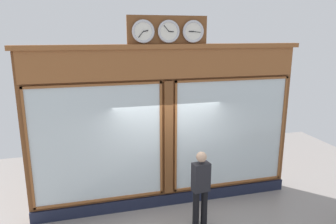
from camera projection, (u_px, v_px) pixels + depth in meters
shop_facade at (167, 126)px, 7.34m from camera, size 6.37×0.42×4.42m
pedestrian at (201, 186)px, 6.65m from camera, size 0.38×0.26×1.69m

